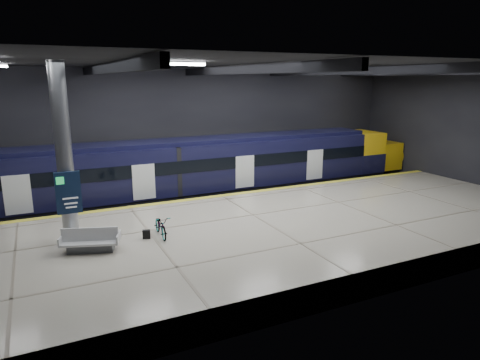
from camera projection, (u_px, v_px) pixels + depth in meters
ground at (244, 230)px, 21.26m from camera, size 30.00×30.00×0.00m
room_shell at (244, 114)px, 19.95m from camera, size 30.10×16.10×8.05m
platform at (269, 236)px, 18.94m from camera, size 30.00×11.00×1.10m
safety_strip at (222, 196)px, 23.42m from camera, size 30.00×0.40×0.01m
rails at (204, 201)px, 26.07m from camera, size 30.00×1.52×0.16m
train at (217, 168)px, 25.97m from camera, size 29.40×2.84×3.79m
bench at (91, 243)px, 15.77m from camera, size 2.26×1.49×0.92m
bicycle at (161, 226)px, 17.28m from camera, size 0.65×1.71×0.89m
pannier_bag at (146, 234)px, 17.09m from camera, size 0.34×0.26×0.35m
info_column at (64, 158)px, 15.96m from camera, size 0.90×0.78×6.90m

